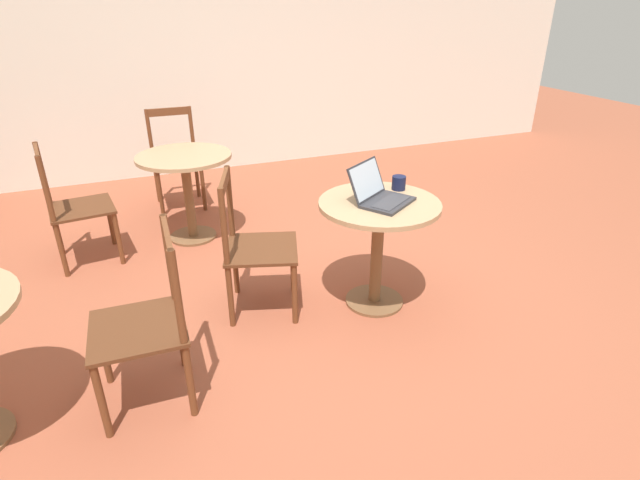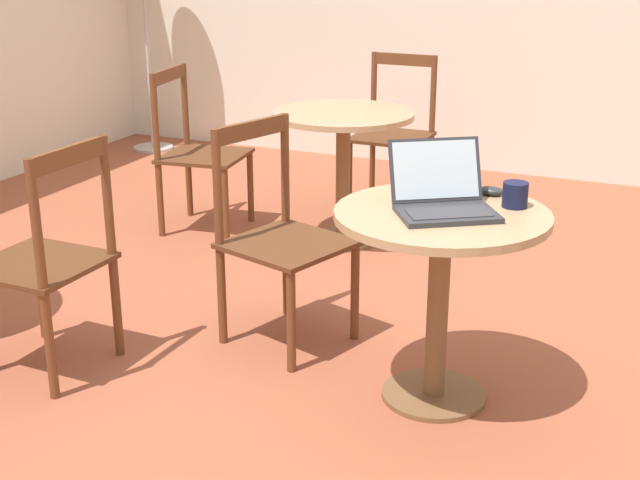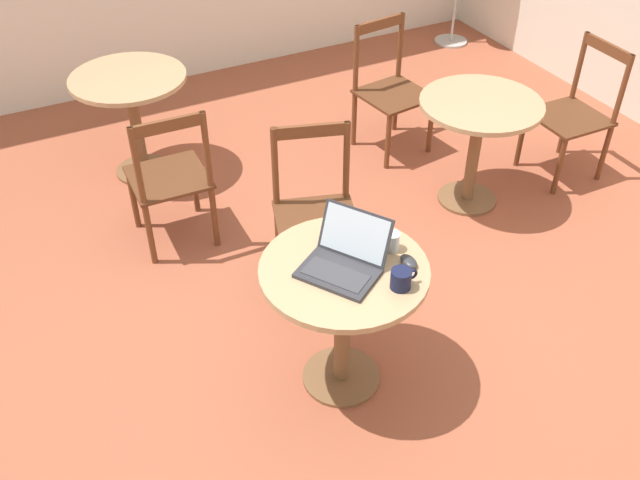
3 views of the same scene
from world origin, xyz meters
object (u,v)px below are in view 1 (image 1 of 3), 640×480
(laptop, at_px, (381,195))
(mouse, at_px, (375,184))
(cafe_table_near, at_px, (378,226))
(mug, at_px, (399,183))
(chair_mid_back, at_px, (74,207))
(cafe_table_mid, at_px, (186,174))
(drinking_glass, at_px, (360,183))
(chair_near_back, at_px, (254,247))
(chair_mid_right, at_px, (176,160))
(chair_far_front, at_px, (148,323))

(laptop, height_order, mouse, laptop)
(cafe_table_near, distance_m, mug, 0.33)
(mouse, bearing_deg, cafe_table_near, 157.70)
(chair_mid_back, bearing_deg, cafe_table_mid, -82.55)
(cafe_table_mid, bearing_deg, mug, -138.17)
(drinking_glass, bearing_deg, cafe_table_near, -176.55)
(chair_near_back, relative_size, mug, 7.20)
(chair_mid_right, distance_m, laptop, 2.48)
(laptop, height_order, mug, laptop)
(cafe_table_mid, xyz_separation_m, chair_near_back, (-1.23, -0.22, -0.12))
(cafe_table_mid, bearing_deg, cafe_table_near, -146.77)
(chair_far_front, xyz_separation_m, drinking_glass, (0.61, -1.40, 0.32))
(chair_near_back, height_order, chair_mid_back, same)
(laptop, bearing_deg, cafe_table_mid, 33.20)
(chair_far_front, bearing_deg, laptop, -75.98)
(chair_near_back, xyz_separation_m, mouse, (0.03, -0.84, 0.29))
(drinking_glass, bearing_deg, laptop, -176.07)
(chair_mid_right, distance_m, chair_mid_back, 1.25)
(cafe_table_near, relative_size, mouse, 7.46)
(laptop, bearing_deg, drinking_glass, 3.93)
(cafe_table_near, bearing_deg, laptop, -156.92)
(cafe_table_mid, height_order, chair_mid_right, chair_mid_right)
(mouse, bearing_deg, drinking_glass, 95.08)
(chair_near_back, relative_size, chair_mid_back, 1.00)
(chair_far_front, xyz_separation_m, mug, (0.51, -1.63, 0.32))
(drinking_glass, bearing_deg, mouse, -84.92)
(chair_mid_right, relative_size, chair_far_front, 1.00)
(laptop, xyz_separation_m, drinking_glass, (0.25, 0.02, -0.00))
(chair_near_back, distance_m, laptop, 0.84)
(chair_mid_right, bearing_deg, cafe_table_mid, 179.20)
(cafe_table_mid, bearing_deg, chair_mid_back, 97.45)
(chair_mid_right, bearing_deg, cafe_table_near, -157.30)
(cafe_table_near, bearing_deg, chair_mid_right, 22.70)
(mouse, bearing_deg, cafe_table_mid, 41.51)
(chair_mid_back, bearing_deg, cafe_table_near, -126.97)
(mouse, bearing_deg, chair_mid_right, 27.72)
(mug, bearing_deg, chair_near_back, 85.07)
(mug, bearing_deg, chair_mid_right, 28.81)
(cafe_table_mid, bearing_deg, chair_near_back, -169.81)
(chair_far_front, relative_size, mouse, 9.03)
(cafe_table_mid, height_order, mug, mug)
(cafe_table_mid, xyz_separation_m, mouse, (-1.20, -1.06, 0.17))
(chair_near_back, height_order, chair_far_front, same)
(cafe_table_mid, relative_size, chair_mid_back, 0.83)
(cafe_table_mid, height_order, mouse, mouse)
(cafe_table_near, distance_m, mouse, 0.33)
(chair_far_front, xyz_separation_m, mouse, (0.62, -1.52, 0.29))
(cafe_table_near, relative_size, laptop, 1.69)
(chair_far_front, relative_size, mug, 7.20)
(cafe_table_near, xyz_separation_m, chair_mid_right, (2.26, 0.95, -0.12))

